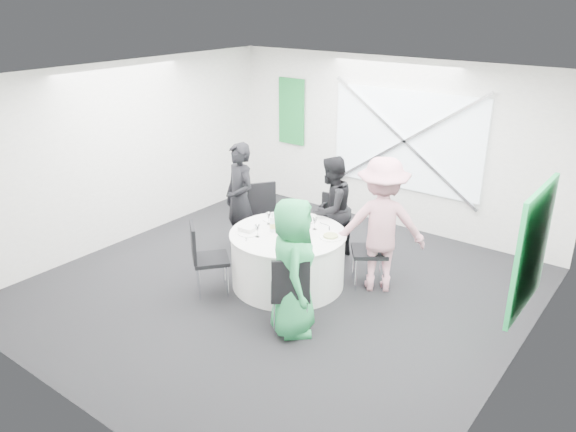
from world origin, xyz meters
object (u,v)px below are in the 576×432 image
Objects in this scene: banquet_table at (288,258)px; clear_water_bottle at (273,224)px; chair_front_right at (290,288)px; person_man_back at (331,209)px; person_man_back_left at (240,199)px; person_woman_pink at (381,225)px; chair_back at (330,222)px; chair_front_left at (204,253)px; chair_back_left at (264,211)px; person_woman_green at (293,267)px; green_water_bottle at (305,225)px; chair_back_right at (377,244)px.

clear_water_bottle reaches higher than banquet_table.
chair_front_right is 0.63× the size of person_man_back.
banquet_table is 0.53m from clear_water_bottle.
person_man_back_left is 2.25m from person_woman_pink.
chair_front_left is at bearing -111.38° from chair_back.
person_woman_green reaches higher than chair_back_left.
chair_back is 1.19m from person_woman_pink.
green_water_bottle is (0.19, 0.12, 0.50)m from banquet_table.
chair_back is 3.06× the size of green_water_bottle.
chair_back_right is 1.01m from person_man_back.
person_man_back_left reaches higher than chair_back_right.
chair_front_right is at bearing -51.57° from banquet_table.
chair_front_left is 0.54× the size of person_woman_pink.
person_man_back is 2.03m from person_woman_green.
person_man_back_left reaches higher than clear_water_bottle.
person_man_back reaches higher than chair_back_left.
chair_front_left is 3.17× the size of green_water_bottle.
clear_water_bottle is at bearing -84.74° from chair_front_left.
green_water_bottle reaches higher than chair_front_left.
green_water_bottle reaches higher than banquet_table.
green_water_bottle reaches higher than chair_back_left.
clear_water_bottle reaches higher than chair_front_left.
chair_front_right is (-0.22, -1.63, -0.01)m from chair_back_right.
chair_front_left is (-1.68, -1.56, -0.01)m from chair_back_right.
person_man_back is 5.78× the size of clear_water_bottle.
chair_front_right is at bearing -97.79° from chair_back_left.
person_woman_pink reaches higher than person_woman_green.
chair_back_left is 1.37m from green_water_bottle.
chair_back_right is 0.61× the size of person_woman_green.
person_man_back reaches higher than chair_back.
person_woman_green is at bearing 21.70° from person_man_back.
chair_back is 0.56× the size of person_man_back_left.
chair_front_left is 2.34m from person_woman_pink.
chair_back is at bearing -69.72° from chair_front_left.
chair_back is at bearing 91.79° from banquet_table.
banquet_table is 5.00× the size of green_water_bottle.
green_water_bottle is at bearing 0.19° from person_woman_pink.
chair_back_left is at bearing -126.79° from chair_back_right.
chair_back_left is at bearing -162.22° from chair_back.
chair_front_right is at bearing 47.22° from person_woman_pink.
chair_back_left is 2.38m from person_woman_green.
chair_back is 0.97× the size of chair_front_left.
chair_front_right is (0.77, -2.00, 0.02)m from chair_back.
person_man_back is at bearing -108.07° from chair_front_right.
chair_back_right reaches higher than chair_front_left.
person_woman_green is (0.73, -0.88, 0.45)m from banquet_table.
chair_front_left is 0.60× the size of person_woman_green.
chair_back_right is (0.96, 0.70, 0.22)m from banquet_table.
person_woman_green is at bearing -61.41° from green_water_bottle.
green_water_bottle is at bearing -100.83° from chair_front_right.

